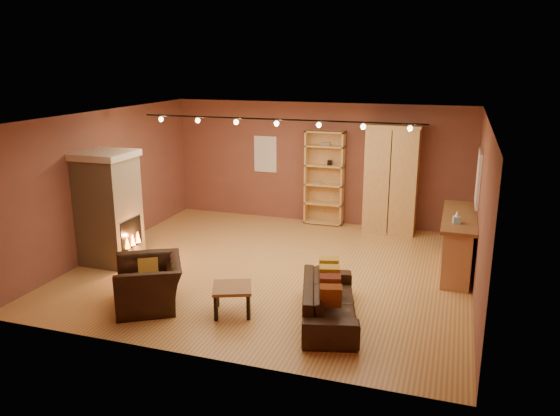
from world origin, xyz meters
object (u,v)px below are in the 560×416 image
(armoire, at_px, (391,179))
(armchair, at_px, (149,276))
(bar_counter, at_px, (457,243))
(fireplace, at_px, (109,208))
(bookcase, at_px, (325,177))
(coffee_table, at_px, (232,290))
(loveseat, at_px, (329,294))

(armoire, relative_size, armchair, 1.78)
(armoire, height_order, bar_counter, armoire)
(fireplace, xyz_separation_m, armchair, (1.72, -1.50, -0.56))
(bookcase, height_order, armchair, bookcase)
(fireplace, height_order, bookcase, bookcase)
(coffee_table, bearing_deg, fireplace, 156.29)
(fireplace, distance_m, armchair, 2.35)
(bar_counter, relative_size, loveseat, 1.06)
(bar_counter, bearing_deg, armchair, -145.90)
(bookcase, relative_size, coffee_table, 2.92)
(loveseat, height_order, armchair, armchair)
(fireplace, bearing_deg, armchair, -41.02)
(bookcase, height_order, loveseat, bookcase)
(armchair, bearing_deg, coffee_table, 65.40)
(bar_counter, distance_m, loveseat, 3.17)
(armoire, xyz_separation_m, coffee_table, (-1.73, -4.88, -0.83))
(armchair, bearing_deg, loveseat, 67.45)
(fireplace, bearing_deg, armoire, 36.57)
(bookcase, bearing_deg, armchair, -106.22)
(fireplace, distance_m, coffee_table, 3.40)
(fireplace, height_order, coffee_table, fireplace)
(bookcase, xyz_separation_m, loveseat, (1.25, -4.81, -0.71))
(fireplace, height_order, armoire, armoire)
(coffee_table, bearing_deg, bookcase, 87.86)
(loveseat, bearing_deg, armoire, -18.18)
(bookcase, bearing_deg, coffee_table, -92.14)
(bookcase, distance_m, armoire, 1.55)
(fireplace, bearing_deg, bar_counter, 14.08)
(bookcase, bearing_deg, loveseat, -75.46)
(bar_counter, bearing_deg, coffee_table, -137.67)
(armoire, bearing_deg, bookcase, 172.94)
(bookcase, distance_m, bar_counter, 3.75)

